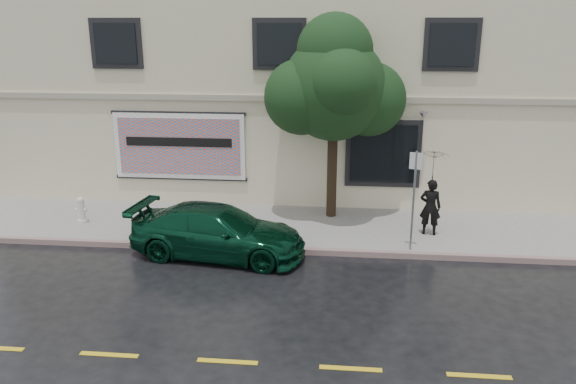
# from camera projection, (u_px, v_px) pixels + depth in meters

# --- Properties ---
(ground) EXTENTS (90.00, 90.00, 0.00)m
(ground) POSITION_uv_depth(u_px,v_px,m) (257.00, 277.00, 13.39)
(ground) COLOR black
(ground) RESTS_ON ground
(sidewalk) EXTENTS (20.00, 3.50, 0.15)m
(sidewalk) POSITION_uv_depth(u_px,v_px,m) (273.00, 227.00, 16.46)
(sidewalk) COLOR #9D9A94
(sidewalk) RESTS_ON ground
(curb) EXTENTS (20.00, 0.18, 0.16)m
(curb) POSITION_uv_depth(u_px,v_px,m) (265.00, 250.00, 14.79)
(curb) COLOR gray
(curb) RESTS_ON ground
(road_marking) EXTENTS (19.00, 0.12, 0.01)m
(road_marking) POSITION_uv_depth(u_px,v_px,m) (227.00, 361.00, 10.05)
(road_marking) COLOR gold
(road_marking) RESTS_ON ground
(building) EXTENTS (20.00, 8.12, 7.00)m
(building) POSITION_uv_depth(u_px,v_px,m) (292.00, 87.00, 20.93)
(building) COLOR beige
(building) RESTS_ON ground
(billboard) EXTENTS (4.30, 0.16, 2.20)m
(billboard) POSITION_uv_depth(u_px,v_px,m) (179.00, 146.00, 17.77)
(billboard) COLOR white
(billboard) RESTS_ON ground
(car) EXTENTS (4.74, 2.58, 1.31)m
(car) POSITION_uv_depth(u_px,v_px,m) (218.00, 232.00, 14.45)
(car) COLOR #083421
(car) RESTS_ON ground
(pedestrian) EXTENTS (0.63, 0.47, 1.58)m
(pedestrian) POSITION_uv_depth(u_px,v_px,m) (430.00, 207.00, 15.46)
(pedestrian) COLOR black
(pedestrian) RESTS_ON sidewalk
(umbrella) EXTENTS (1.03, 1.03, 0.71)m
(umbrella) POSITION_uv_depth(u_px,v_px,m) (433.00, 167.00, 15.12)
(umbrella) COLOR black
(umbrella) RESTS_ON pedestrian
(street_tree) EXTENTS (3.02, 3.02, 5.36)m
(street_tree) POSITION_uv_depth(u_px,v_px,m) (334.00, 89.00, 16.07)
(street_tree) COLOR black
(street_tree) RESTS_ON sidewalk
(fire_hydrant) EXTENTS (0.32, 0.30, 0.78)m
(fire_hydrant) POSITION_uv_depth(u_px,v_px,m) (81.00, 210.00, 16.50)
(fire_hydrant) COLOR silver
(fire_hydrant) RESTS_ON sidewalk
(sign_pole) EXTENTS (0.32, 0.10, 2.63)m
(sign_pole) POSITION_uv_depth(u_px,v_px,m) (414.00, 192.00, 14.15)
(sign_pole) COLOR gray
(sign_pole) RESTS_ON sidewalk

